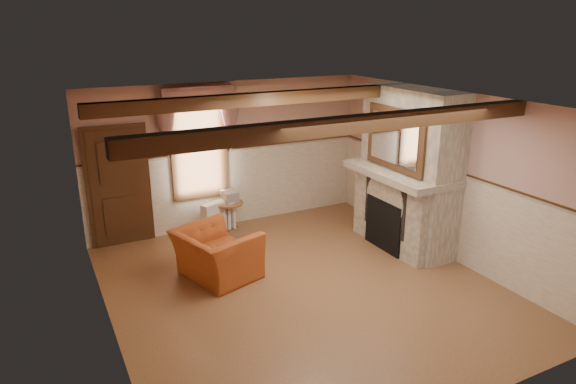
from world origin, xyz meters
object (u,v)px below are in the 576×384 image
oil_lamp (383,155)px  side_table (229,216)px  radiator (218,216)px  bowl (406,169)px  armchair (217,254)px  mantel_clock (374,154)px

oil_lamp → side_table: bearing=146.6°
side_table → radiator: 0.23m
side_table → bowl: (2.39, -2.21, 1.18)m
armchair → mantel_clock: 3.50m
side_table → mantel_clock: mantel_clock is taller
bowl → mantel_clock: bearing=90.0°
radiator → mantel_clock: (2.62, -1.30, 1.22)m
mantel_clock → oil_lamp: size_ratio=0.86×
mantel_clock → armchair: bearing=-171.7°
bowl → side_table: bearing=137.3°
side_table → mantel_clock: 2.99m
radiator → mantel_clock: 3.17m
radiator → bowl: 3.62m
armchair → oil_lamp: oil_lamp is taller
bowl → oil_lamp: (0.00, 0.63, 0.10)m
oil_lamp → radiator: bearing=149.0°
oil_lamp → mantel_clock: bearing=90.0°
radiator → oil_lamp: 3.31m
side_table → bowl: 3.47m
side_table → oil_lamp: size_ratio=1.96×
mantel_clock → oil_lamp: (0.00, -0.28, 0.04)m
radiator → mantel_clock: mantel_clock is taller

